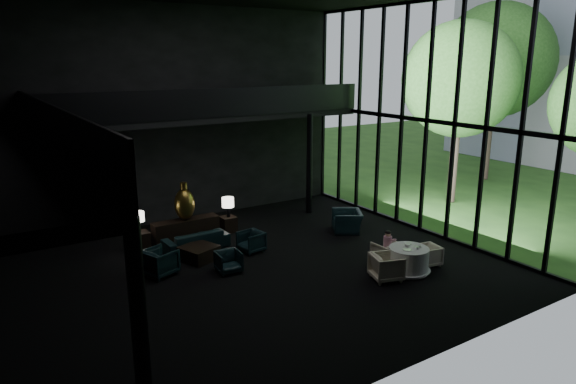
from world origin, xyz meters
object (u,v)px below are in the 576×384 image
window_armchair (347,217)px  dining_chair_east (427,255)px  coffee_table (199,253)px  child (388,239)px  sofa (196,237)px  dining_table (408,261)px  side_table_left (141,241)px  lounge_armchair_west (160,259)px  console (186,229)px  table_lamp_right (228,203)px  table_lamp_left (138,217)px  lounge_armchair_south (229,262)px  lounge_armchair_east (251,241)px  dining_chair_west (387,265)px  side_table_right (228,224)px  dining_chair_north (387,252)px  bronze_urn (185,204)px

window_armchair → dining_chair_east: 3.82m
coffee_table → child: 5.85m
sofa → dining_table: 6.81m
side_table_left → lounge_armchair_west: 2.38m
console → table_lamp_right: table_lamp_right is taller
table_lamp_left → sofa: size_ratio=0.31×
table_lamp_right → window_armchair: 4.33m
lounge_armchair_south → dining_table: 5.26m
lounge_armchair_east → dining_chair_west: 4.54m
dining_chair_east → sofa: bearing=-123.7°
dining_chair_west → sofa: bearing=52.8°
window_armchair → dining_table: window_armchair is taller
console → lounge_armchair_west: (-1.77, -2.42, 0.11)m
side_table_right → coffee_table: 2.74m
lounge_armchair_east → table_lamp_left: bearing=-134.6°
window_armchair → dining_chair_east: window_armchair is taller
dining_chair_north → dining_table: bearing=94.2°
bronze_urn → side_table_right: bearing=-1.5°
window_armchair → dining_chair_north: size_ratio=1.67×
table_lamp_right → lounge_armchair_south: (-1.62, -3.25, -0.76)m
dining_table → dining_chair_north: (-0.07, 0.83, 0.04)m
side_table_left → dining_chair_north: 7.94m
dining_chair_west → dining_table: bearing=-69.0°
table_lamp_right → side_table_right: bearing=90.0°
side_table_left → lounge_armchair_south: bearing=-64.1°
coffee_table → side_table_right: bearing=44.2°
console → dining_chair_west: 7.13m
window_armchair → dining_table: (-0.86, -3.87, -0.20)m
console → child: size_ratio=4.17×
lounge_armchair_south → lounge_armchair_east: bearing=43.8°
console → child: 6.87m
dining_chair_north → dining_chair_east: (0.93, -0.78, -0.06)m
bronze_urn → dining_chair_north: bronze_urn is taller
child → dining_chair_west: bearing=45.8°
table_lamp_left → child: bearing=-41.0°
table_lamp_left → coffee_table: (1.24, -1.98, -0.84)m
window_armchair → child: (-0.81, -2.92, 0.19)m
sofa → side_table_right: bearing=-150.0°
lounge_armchair_west → child: child is taller
sofa → lounge_armchair_south: sofa is taller
bronze_urn → dining_chair_west: (3.50, -6.22, -0.85)m
dining_table → dining_chair_east: bearing=3.7°
side_table_left → dining_chair_west: 7.99m
side_table_right → coffee_table: side_table_right is taller
dining_table → dining_chair_east: size_ratio=2.12×
sofa → child: (4.53, -4.19, 0.30)m
sofa → lounge_armchair_south: 2.28m
dining_table → child: size_ratio=2.37×
lounge_armchair_south → dining_chair_west: (3.52, -2.90, 0.13)m
dining_chair_east → table_lamp_left: bearing=-121.9°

